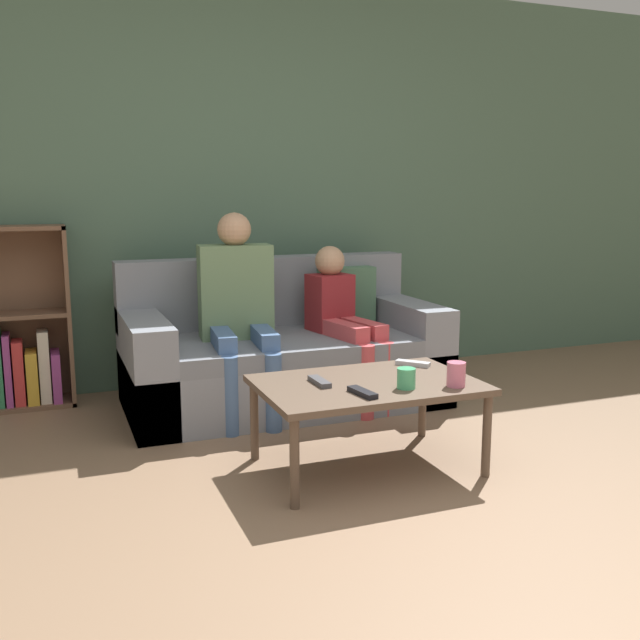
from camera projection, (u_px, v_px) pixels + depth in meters
name	position (u px, v px, depth m)	size (l,w,h in m)	color
ground_plane	(432.00, 566.00, 2.42)	(22.00, 22.00, 0.00)	#84664C
wall_back	(230.00, 184.00, 4.62)	(12.00, 0.06, 2.60)	#4C6B56
couch	(283.00, 356.00, 4.26)	(1.83, 0.91, 0.85)	gray
bookshelf	(10.00, 341.00, 4.14)	(0.65, 0.28, 1.06)	brown
coffee_table	(367.00, 390.00, 3.22)	(0.98, 0.65, 0.41)	brown
person_adult	(238.00, 300.00, 4.01)	(0.43, 0.66, 1.14)	#476693
person_child	(342.00, 315.00, 4.21)	(0.34, 0.66, 0.93)	#C6474C
cup_near	(456.00, 374.00, 3.13)	(0.08, 0.08, 0.11)	pink
cup_far	(406.00, 378.00, 3.09)	(0.08, 0.08, 0.09)	#4CB77A
tv_remote_0	(413.00, 363.00, 3.50)	(0.15, 0.16, 0.02)	#B7B7BC
tv_remote_1	(319.00, 382.00, 3.17)	(0.05, 0.17, 0.02)	#47474C
tv_remote_2	(362.00, 392.00, 3.00)	(0.07, 0.18, 0.02)	black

